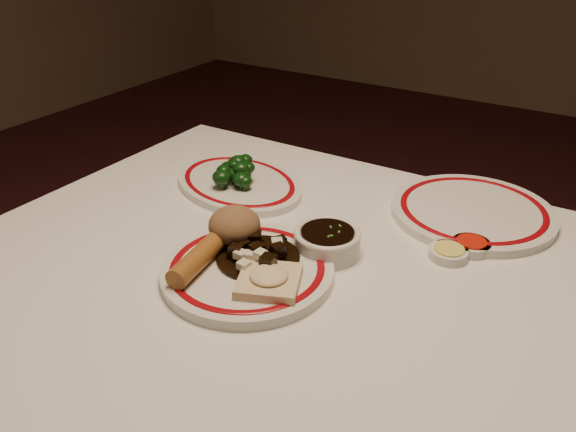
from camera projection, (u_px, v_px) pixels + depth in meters
The scene contains 12 objects.
dining_table at pixel (314, 324), 0.92m from camera, with size 1.20×0.90×0.75m.
main_plate at pixel (248, 270), 0.87m from camera, with size 0.32×0.32×0.02m.
rice_mound at pixel (234, 225), 0.92m from camera, with size 0.09×0.09×0.06m, color brown.
spring_roll at pixel (197, 259), 0.86m from camera, with size 0.03×0.03×0.12m, color #9C5E26.
fried_wonton at pixel (269, 279), 0.82m from camera, with size 0.12×0.12×0.02m.
stirfry_heap at pixel (259, 253), 0.88m from camera, with size 0.13×0.13×0.03m.
broccoli_plate at pixel (239, 183), 1.15m from camera, with size 0.35×0.32×0.02m.
broccoli_pile at pixel (237, 170), 1.13m from camera, with size 0.09×0.11×0.05m.
soy_bowl at pixel (327, 243), 0.93m from camera, with size 0.11×0.11×0.04m.
sweet_sour_dish at pixel (471, 246), 0.94m from camera, with size 0.06×0.06×0.02m.
mustard_dish at pixel (448, 253), 0.92m from camera, with size 0.06×0.06×0.02m.
far_plate at pixel (472, 211), 1.04m from camera, with size 0.38×0.38×0.02m.
Camera 1 is at (0.34, -0.63, 1.26)m, focal length 35.00 mm.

